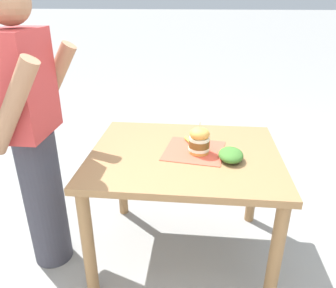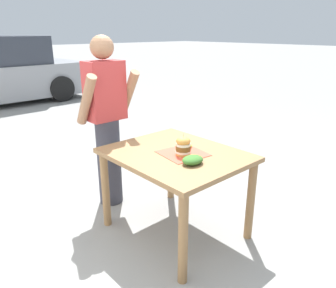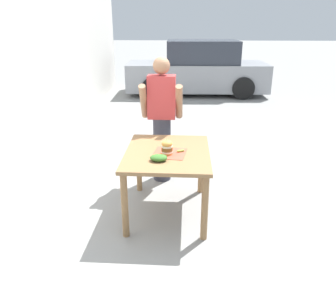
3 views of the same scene
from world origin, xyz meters
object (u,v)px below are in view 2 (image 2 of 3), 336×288
patio_table (176,165)px  side_salad (193,160)px  pickle_spear (189,147)px  diner_across_table (107,121)px  sandwich (183,146)px

patio_table → side_salad: 0.31m
patio_table → pickle_spear: bearing=-5.9°
patio_table → pickle_spear: (0.14, -0.01, 0.13)m
patio_table → diner_across_table: diner_across_table is taller
sandwich → patio_table: bearing=91.3°
patio_table → pickle_spear: size_ratio=14.45×
sandwich → pickle_spear: 0.17m
sandwich → pickle_spear: (0.14, 0.07, -0.07)m
sandwich → side_salad: bearing=-112.9°
pickle_spear → side_salad: (-0.22, -0.25, 0.02)m
side_salad → diner_across_table: diner_across_table is taller
patio_table → diner_across_table: 0.90m
patio_table → sandwich: size_ratio=5.84×
patio_table → diner_across_table: bearing=98.5°
sandwich → side_salad: (-0.08, -0.18, -0.05)m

